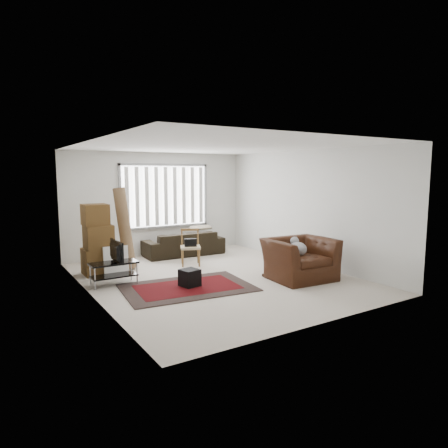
% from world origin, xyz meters
% --- Properties ---
extents(room, '(6.00, 6.02, 2.71)m').
position_xyz_m(room, '(0.03, 0.51, 1.76)').
color(room, beige).
rests_on(room, ground).
extents(persian_rug, '(2.55, 1.85, 0.02)m').
position_xyz_m(persian_rug, '(-0.84, -0.35, 0.01)').
color(persian_rug, black).
rests_on(persian_rug, ground).
extents(tv_stand, '(0.90, 0.41, 0.45)m').
position_xyz_m(tv_stand, '(-1.95, 0.60, 0.33)').
color(tv_stand, black).
rests_on(tv_stand, ground).
extents(tv, '(0.09, 0.73, 0.42)m').
position_xyz_m(tv, '(-1.95, 0.60, 0.66)').
color(tv, black).
rests_on(tv, tv_stand).
extents(subwoofer, '(0.38, 0.38, 0.32)m').
position_xyz_m(subwoofer, '(-0.77, -0.31, 0.18)').
color(subwoofer, black).
rests_on(subwoofer, persian_rug).
extents(moving_boxes, '(0.62, 0.56, 1.51)m').
position_xyz_m(moving_boxes, '(-1.98, 1.62, 0.70)').
color(moving_boxes, '#553B1B').
rests_on(moving_boxes, ground).
extents(white_flatpack, '(0.52, 0.22, 0.65)m').
position_xyz_m(white_flatpack, '(-1.72, 1.20, 0.32)').
color(white_flatpack, silver).
rests_on(white_flatpack, ground).
extents(rolled_rug, '(0.49, 0.63, 1.85)m').
position_xyz_m(rolled_rug, '(-1.32, 1.81, 0.92)').
color(rolled_rug, brown).
rests_on(rolled_rug, ground).
extents(sofa, '(2.14, 1.00, 0.81)m').
position_xyz_m(sofa, '(0.48, 2.45, 0.40)').
color(sofa, black).
rests_on(sofa, ground).
extents(side_chair, '(0.60, 0.60, 0.85)m').
position_xyz_m(side_chair, '(0.10, 1.33, 0.47)').
color(side_chair, '#9D8966').
rests_on(side_chair, ground).
extents(armchair, '(1.37, 1.22, 0.96)m').
position_xyz_m(armchair, '(1.41, -0.99, 0.48)').
color(armchair, '#32160A').
rests_on(armchair, ground).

